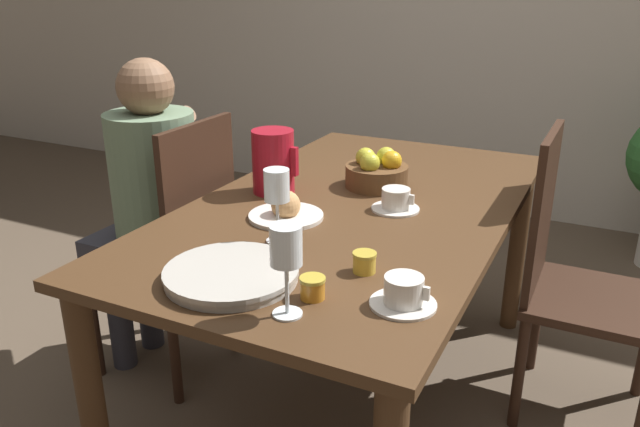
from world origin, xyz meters
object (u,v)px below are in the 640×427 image
Objects in this scene: chair_opposite at (572,275)px; wine_glass_juice at (286,251)px; fruit_bowl at (377,172)px; red_pitcher at (273,161)px; teacup_across at (395,201)px; serving_tray at (231,274)px; bread_plate at (286,210)px; teacup_near_person at (404,293)px; chair_person_side at (177,248)px; person_seated at (149,195)px; jam_jar_amber at (313,286)px; jam_jar_red at (364,261)px; wine_glass_water at (277,189)px.

chair_opposite is 4.76× the size of wine_glass_juice.
red_pitcher is at bearing -144.64° from fruit_bowl.
teacup_across reaches higher than serving_tray.
red_pitcher is at bearing 128.57° from bread_plate.
teacup_near_person is 0.59m from bread_plate.
person_seated is at bearing 96.96° from chair_person_side.
wine_glass_juice is (0.79, -0.60, 0.39)m from chair_person_side.
chair_opposite is 4.37× the size of bread_plate.
chair_person_side is 0.83× the size of person_seated.
fruit_bowl is at bearing -66.64° from chair_person_side.
teacup_across is at bearing 92.35° from jam_jar_amber.
chair_person_side reaches higher than serving_tray.
jam_jar_amber is at bearing -119.14° from person_seated.
teacup_near_person reaches higher than jam_jar_amber.
serving_tray is 0.32m from jam_jar_red.
chair_opposite is at bearing 61.84° from jam_jar_amber.
chair_opposite reaches higher than wine_glass_water.
wine_glass_juice reaches higher than jam_jar_red.
wine_glass_juice is at bearing -123.70° from person_seated.
teacup_near_person is at bearing -64.66° from fruit_bowl.
teacup_across is at bearing -54.83° from fruit_bowl.
serving_tray is at bearing -126.39° from person_seated.
wine_glass_juice reaches higher than serving_tray.
jam_jar_red is at bearing 72.92° from jam_jar_amber.
chair_opposite is 4.66× the size of red_pitcher.
person_seated is at bearing -158.56° from fruit_bowl.
bread_plate is (-0.27, -0.20, -0.01)m from teacup_across.
red_pitcher reaches higher than teacup_near_person.
wine_glass_water is 3.48× the size of jam_jar_red.
fruit_bowl is at bearing 86.28° from serving_tray.
chair_opposite is (1.30, 0.40, 0.00)m from chair_person_side.
serving_tray is at bearing -106.80° from teacup_across.
jam_jar_red is (0.96, -0.33, 0.08)m from person_seated.
wine_glass_juice is 0.30m from jam_jar_red.
bread_plate is (-0.78, -0.51, 0.27)m from chair_opposite.
bread_plate is 1.05× the size of fruit_bowl.
bread_plate is 0.42m from jam_jar_red.
serving_tray is (-0.70, -0.92, 0.26)m from chair_opposite.
chair_person_side is 1.00m from jam_jar_amber.
person_seated is at bearing -173.27° from teacup_across.
teacup_across is (-0.51, -0.31, 0.27)m from chair_opposite.
chair_opposite is 4.77× the size of wine_glass_water.
teacup_near_person is at bearing 16.64° from jam_jar_amber.
jam_jar_amber is (-0.49, -0.91, 0.27)m from chair_opposite.
bread_plate is (0.61, -0.10, 0.08)m from person_seated.
wine_glass_water is 3.48× the size of jam_jar_amber.
chair_person_side is 4.37× the size of bread_plate.
teacup_near_person is (0.64, -0.54, -0.08)m from red_pitcher.
chair_person_side is 4.66× the size of red_pitcher.
jam_jar_amber is (0.01, 0.09, -0.12)m from wine_glass_juice.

